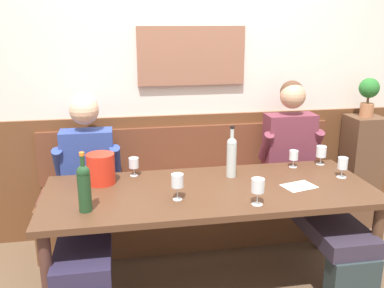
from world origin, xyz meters
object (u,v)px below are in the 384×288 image
object	(u,v)px
wine_glass_center_front	(134,164)
potted_plant	(369,93)
wine_glass_left_end	(343,164)
wine_bottle_amber_mid	(232,155)
wine_glass_mid_right	(177,182)
wall_bench	(192,208)
ice_bucket	(101,169)
wine_bottle_green_tall	(84,186)
person_left_seat	(306,178)
wine_glass_right_end	(294,156)
wine_glass_by_bottle	(321,152)
person_right_seat	(86,193)
wine_glass_near_bucket	(258,187)
dining_table	(210,199)

from	to	relation	value
wine_glass_center_front	potted_plant	distance (m)	2.07
wine_glass_left_end	potted_plant	bearing A→B (deg)	49.79
wine_bottle_amber_mid	wine_glass_mid_right	distance (m)	0.55
wall_bench	wine_glass_left_end	world-z (taller)	wall_bench
ice_bucket	wine_bottle_green_tall	size ratio (longest dim) A/B	0.58
person_left_seat	wine_glass_center_front	xyz separation A→B (m)	(-1.30, 0.01, 0.18)
wall_bench	wine_glass_center_front	xyz separation A→B (m)	(-0.48, -0.36, 0.54)
wall_bench	wine_glass_center_front	size ratio (longest dim) A/B	18.59
potted_plant	wine_glass_mid_right	bearing A→B (deg)	-153.86
wall_bench	ice_bucket	xyz separation A→B (m)	(-0.70, -0.46, 0.55)
wine_glass_right_end	ice_bucket	bearing A→B (deg)	-176.63
wine_glass_by_bottle	wine_glass_left_end	size ratio (longest dim) A/B	0.99
wine_bottle_amber_mid	wine_bottle_green_tall	size ratio (longest dim) A/B	1.04
person_right_seat	wine_glass_by_bottle	world-z (taller)	person_right_seat
wine_glass_center_front	wine_glass_left_end	distance (m)	1.45
person_left_seat	wine_bottle_green_tall	distance (m)	1.70
wine_glass_left_end	potted_plant	world-z (taller)	potted_plant
person_right_seat	wine_bottle_green_tall	xyz separation A→B (m)	(0.04, -0.52, 0.25)
ice_bucket	wine_bottle_amber_mid	world-z (taller)	wine_bottle_amber_mid
person_left_seat	potted_plant	bearing A→B (deg)	29.84
wine_glass_by_bottle	wine_bottle_amber_mid	bearing A→B (deg)	-169.71
wine_glass_left_end	potted_plant	distance (m)	0.96
wall_bench	wine_glass_center_front	distance (m)	0.80
ice_bucket	wine_glass_near_bucket	world-z (taller)	ice_bucket
dining_table	wine_glass_right_end	xyz separation A→B (m)	(0.70, 0.31, 0.17)
wine_glass_by_bottle	wine_glass_center_front	world-z (taller)	wine_glass_by_bottle
person_right_seat	potted_plant	xyz separation A→B (m)	(2.34, 0.41, 0.57)
wine_glass_mid_right	wine_glass_right_end	bearing A→B (deg)	25.50
dining_table	ice_bucket	distance (m)	0.76
person_left_seat	wine_glass_left_end	distance (m)	0.36
dining_table	wine_bottle_green_tall	size ratio (longest dim) A/B	6.07
ice_bucket	wine_glass_near_bucket	distance (m)	1.06
wine_glass_center_front	wine_glass_left_end	xyz separation A→B (m)	(1.42, -0.29, 0.01)
wine_bottle_amber_mid	wine_glass_near_bucket	bearing A→B (deg)	-86.94
person_right_seat	person_left_seat	world-z (taller)	person_left_seat
wine_bottle_green_tall	wine_glass_right_end	bearing A→B (deg)	19.08
wine_bottle_amber_mid	wine_glass_center_front	distance (m)	0.69
ice_bucket	wine_glass_right_end	world-z (taller)	ice_bucket
wine_glass_left_end	dining_table	bearing A→B (deg)	-177.47
wine_glass_mid_right	potted_plant	size ratio (longest dim) A/B	0.50
wine_bottle_green_tall	wine_glass_near_bucket	xyz separation A→B (m)	(1.00, -0.09, -0.04)
dining_table	ice_bucket	world-z (taller)	ice_bucket
wine_glass_by_bottle	ice_bucket	bearing A→B (deg)	-176.25
ice_bucket	wine_glass_center_front	bearing A→B (deg)	25.67
wine_bottle_amber_mid	wine_glass_right_end	world-z (taller)	wine_bottle_amber_mid
wine_glass_mid_right	wine_bottle_amber_mid	bearing A→B (deg)	38.19
wine_bottle_amber_mid	potted_plant	size ratio (longest dim) A/B	1.12
wine_glass_center_front	wine_glass_near_bucket	distance (m)	0.94
person_right_seat	potted_plant	distance (m)	2.44
person_right_seat	wine_bottle_green_tall	size ratio (longest dim) A/B	3.62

